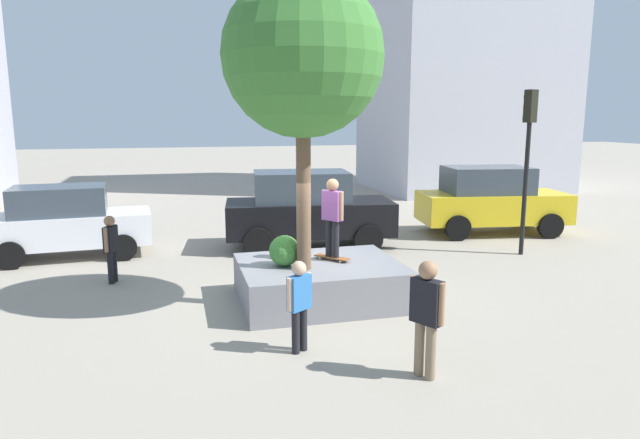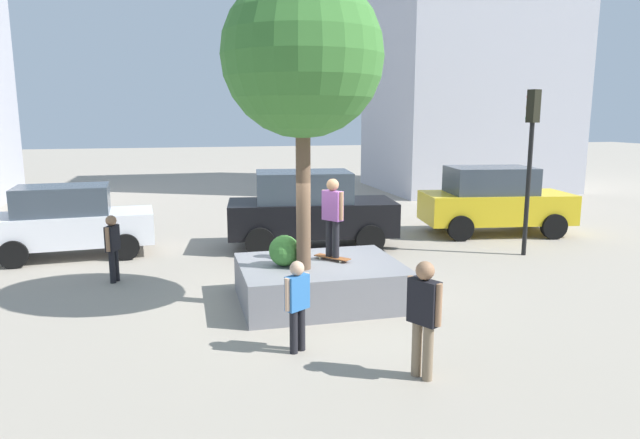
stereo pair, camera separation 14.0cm
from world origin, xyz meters
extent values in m
plane|color=#9E9384|center=(0.00, 0.00, 0.00)|extent=(120.00, 120.00, 0.00)
cube|color=gray|center=(0.19, -0.18, 0.40)|extent=(3.23, 2.56, 0.81)
cylinder|color=brown|center=(-0.22, -0.51, 2.40)|extent=(0.28, 0.28, 3.20)
sphere|color=#3D7A33|center=(-0.22, -0.51, 4.83)|extent=(3.00, 3.00, 3.00)
sphere|color=#3D7A33|center=(-0.54, -0.20, 1.11)|extent=(0.62, 0.62, 0.62)
cube|color=brown|center=(0.50, -0.02, 0.87)|extent=(0.67, 0.75, 0.02)
sphere|color=beige|center=(0.73, -0.16, 0.83)|extent=(0.06, 0.06, 0.06)
sphere|color=beige|center=(0.60, -0.27, 0.83)|extent=(0.06, 0.06, 0.06)
sphere|color=beige|center=(0.40, 0.23, 0.83)|extent=(0.06, 0.06, 0.06)
sphere|color=beige|center=(0.27, 0.12, 0.83)|extent=(0.06, 0.06, 0.06)
cylinder|color=black|center=(0.45, 0.06, 1.26)|extent=(0.14, 0.14, 0.77)
cylinder|color=black|center=(0.55, -0.10, 1.26)|extent=(0.14, 0.14, 0.77)
cube|color=#8C4C99|center=(0.50, -0.02, 1.95)|extent=(0.39, 0.47, 0.60)
cylinder|color=#9E7251|center=(0.37, 0.17, 1.97)|extent=(0.09, 0.09, 0.57)
cylinder|color=#9E7251|center=(0.62, -0.21, 1.97)|extent=(0.09, 0.09, 0.57)
sphere|color=#9E7251|center=(0.50, -0.02, 2.38)|extent=(0.25, 0.25, 0.25)
cube|color=white|center=(-5.35, 5.09, 0.77)|extent=(4.26, 2.03, 0.83)
cube|color=#38424C|center=(-5.56, 5.08, 1.55)|extent=(2.42, 1.69, 0.75)
cylinder|color=black|center=(-4.09, 6.05, 0.35)|extent=(0.72, 0.26, 0.70)
cylinder|color=black|center=(-3.97, 4.32, 0.35)|extent=(0.72, 0.26, 0.70)
cylinder|color=black|center=(-6.73, 5.86, 0.35)|extent=(0.72, 0.26, 0.70)
cylinder|color=black|center=(-6.61, 4.13, 0.35)|extent=(0.72, 0.26, 0.70)
cube|color=black|center=(1.14, 4.59, 0.88)|extent=(4.94, 2.56, 0.95)
cube|color=#38424C|center=(0.90, 4.62, 1.77)|extent=(2.84, 2.06, 0.85)
cylinder|color=black|center=(2.76, 5.39, 0.40)|extent=(0.83, 0.33, 0.80)
cylinder|color=black|center=(2.52, 3.42, 0.40)|extent=(0.83, 0.33, 0.80)
cylinder|color=black|center=(-0.24, 5.77, 0.40)|extent=(0.83, 0.33, 0.80)
cylinder|color=black|center=(-0.49, 3.79, 0.40)|extent=(0.83, 0.33, 0.80)
cube|color=gold|center=(7.31, 5.00, 0.86)|extent=(4.88, 2.62, 0.93)
cube|color=#38424C|center=(7.08, 5.03, 1.74)|extent=(2.82, 2.08, 0.83)
cylinder|color=black|center=(8.93, 5.74, 0.39)|extent=(0.81, 0.35, 0.79)
cylinder|color=black|center=(8.64, 3.81, 0.39)|extent=(0.81, 0.35, 0.79)
cylinder|color=black|center=(5.99, 6.18, 0.39)|extent=(0.81, 0.35, 0.79)
cylinder|color=black|center=(5.70, 4.25, 0.39)|extent=(0.81, 0.35, 0.79)
cylinder|color=black|center=(6.55, 2.25, 1.79)|extent=(0.12, 0.12, 3.58)
cube|color=black|center=(6.55, 2.25, 4.00)|extent=(0.34, 0.32, 0.85)
sphere|color=red|center=(6.50, 2.39, 4.25)|extent=(0.14, 0.14, 0.14)
sphere|color=gold|center=(6.50, 2.39, 3.97)|extent=(0.14, 0.14, 0.14)
sphere|color=green|center=(6.50, 2.39, 3.69)|extent=(0.14, 0.14, 0.14)
cylinder|color=black|center=(-4.01, 2.36, 0.37)|extent=(0.13, 0.13, 0.74)
cylinder|color=black|center=(-4.07, 2.19, 0.37)|extent=(0.13, 0.13, 0.74)
cube|color=black|center=(-4.04, 2.28, 1.02)|extent=(0.31, 0.45, 0.58)
cylinder|color=#9E7251|center=(-3.97, 2.48, 1.04)|extent=(0.09, 0.09, 0.54)
cylinder|color=#9E7251|center=(-4.12, 2.07, 1.04)|extent=(0.09, 0.09, 0.54)
sphere|color=#9E7251|center=(-4.04, 2.28, 1.43)|extent=(0.24, 0.24, 0.24)
cylinder|color=black|center=(-0.84, -2.57, 0.36)|extent=(0.13, 0.13, 0.71)
cylinder|color=black|center=(-0.69, -2.48, 0.36)|extent=(0.13, 0.13, 0.71)
cube|color=#2D6BB2|center=(-0.76, -2.53, 0.99)|extent=(0.43, 0.36, 0.56)
cylinder|color=#D8AD8C|center=(-0.94, -2.64, 1.01)|extent=(0.09, 0.09, 0.53)
cylinder|color=#D8AD8C|center=(-0.59, -2.41, 1.01)|extent=(0.09, 0.09, 0.53)
sphere|color=#D8AD8C|center=(-0.76, -2.53, 1.39)|extent=(0.23, 0.23, 0.23)
cylinder|color=#847056|center=(0.75, -3.77, 0.41)|extent=(0.15, 0.15, 0.83)
cylinder|color=#847056|center=(0.84, -3.95, 0.41)|extent=(0.15, 0.15, 0.83)
cube|color=black|center=(0.80, -3.86, 1.15)|extent=(0.39, 0.51, 0.65)
cylinder|color=#9E7251|center=(0.68, -3.64, 1.17)|extent=(0.10, 0.10, 0.61)
cylinder|color=#9E7251|center=(0.91, -4.08, 1.17)|extent=(0.10, 0.10, 0.61)
sphere|color=#9E7251|center=(0.80, -3.86, 1.61)|extent=(0.27, 0.27, 0.27)
cube|color=#B2B2BC|center=(12.00, 15.82, 9.27)|extent=(9.02, 7.28, 18.53)
camera|label=1|loc=(-2.61, -10.83, 3.74)|focal=31.44mm
camera|label=2|loc=(-2.47, -10.86, 3.74)|focal=31.44mm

